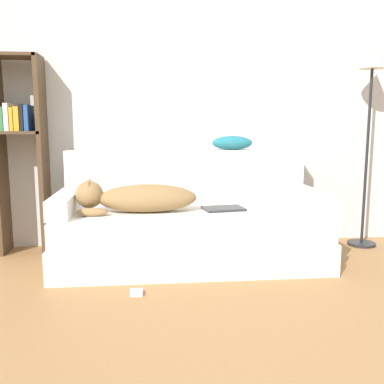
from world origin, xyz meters
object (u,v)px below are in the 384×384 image
object	(u,v)px
laptop	(224,209)
floor_lamp	(371,83)
dog	(136,198)
bookshelf	(20,143)
couch	(191,237)
power_adapter	(136,292)
throw_pillow	(232,143)

from	to	relation	value
laptop	floor_lamp	distance (m)	1.63
dog	bookshelf	world-z (taller)	bookshelf
couch	dog	distance (m)	0.51
bookshelf	power_adapter	distance (m)	1.62
dog	laptop	size ratio (longest dim) A/B	2.69
couch	throw_pillow	world-z (taller)	throw_pillow
laptop	couch	bearing A→B (deg)	167.36
laptop	power_adapter	distance (m)	0.95
throw_pillow	floor_lamp	bearing A→B (deg)	-0.69
power_adapter	throw_pillow	bearing A→B (deg)	50.66
laptop	floor_lamp	xyz separation A→B (m)	(1.28, 0.35, 0.96)
floor_lamp	power_adapter	bearing A→B (deg)	-154.31
couch	floor_lamp	xyz separation A→B (m)	(1.52, 0.33, 1.17)
throw_pillow	power_adapter	xyz separation A→B (m)	(-0.77, -0.93, -0.87)
laptop	bookshelf	world-z (taller)	bookshelf
dog	throw_pillow	xyz separation A→B (m)	(0.77, 0.39, 0.37)
couch	bookshelf	xyz separation A→B (m)	(-1.31, 0.42, 0.69)
laptop	power_adapter	xyz separation A→B (m)	(-0.64, -0.57, -0.40)
dog	floor_lamp	distance (m)	2.13
bookshelf	laptop	bearing A→B (deg)	-15.60
dog	couch	bearing A→B (deg)	6.56
dog	laptop	distance (m)	0.65
couch	power_adapter	size ratio (longest dim) A/B	25.99
power_adapter	couch	bearing A→B (deg)	56.43
couch	dog	size ratio (longest dim) A/B	2.27
laptop	bookshelf	size ratio (longest dim) A/B	0.21
floor_lamp	power_adapter	size ratio (longest dim) A/B	22.60
throw_pillow	power_adapter	size ratio (longest dim) A/B	4.36
laptop	bookshelf	xyz separation A→B (m)	(-1.56, 0.44, 0.48)
throw_pillow	bookshelf	xyz separation A→B (m)	(-1.69, 0.08, 0.00)
bookshelf	floor_lamp	xyz separation A→B (m)	(2.84, -0.09, 0.48)
throw_pillow	bookshelf	world-z (taller)	bookshelf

